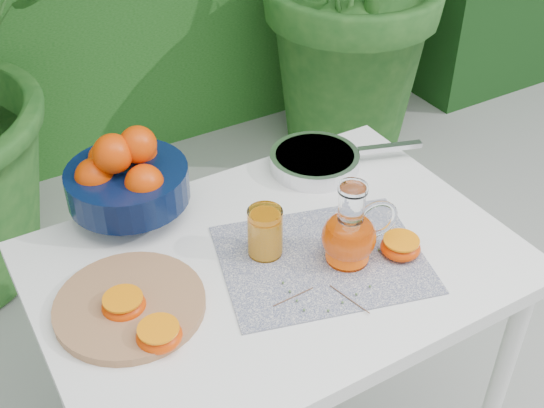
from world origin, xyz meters
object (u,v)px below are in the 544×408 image
fruit_bowl (126,177)px  saute_pan (316,160)px  juice_pitcher (350,234)px  white_table (277,286)px  cutting_board (130,305)px

fruit_bowl → saute_pan: (0.47, -0.06, -0.08)m
fruit_bowl → juice_pitcher: (0.34, -0.39, -0.03)m
white_table → fruit_bowl: 0.41m
cutting_board → saute_pan: bearing=21.4°
fruit_bowl → juice_pitcher: 0.51m
cutting_board → saute_pan: saute_pan is taller
cutting_board → fruit_bowl: fruit_bowl is taller
white_table → cutting_board: bearing=177.0°
fruit_bowl → saute_pan: size_ratio=0.82×
juice_pitcher → white_table: bearing=147.4°
fruit_bowl → saute_pan: fruit_bowl is taller
white_table → juice_pitcher: 0.21m
cutting_board → saute_pan: (0.58, 0.23, 0.01)m
cutting_board → juice_pitcher: 0.46m
cutting_board → fruit_bowl: size_ratio=0.87×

